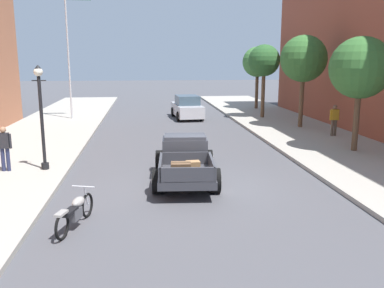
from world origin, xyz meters
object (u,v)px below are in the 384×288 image
object	(u,v)px
hotrod_truck_gunmetal	(185,158)
pedestrian_sidewalk_left	(4,146)
street_tree_third	(264,61)
street_tree_farthest	(258,62)
motorcycle_parked	(75,211)
flagpole	(71,35)
street_lamp_near	(41,110)
street_tree_nearest	(360,68)
car_background_silver	(187,108)
pedestrian_sidewalk_right	(334,118)
street_tree_second	(304,59)

from	to	relation	value
hotrod_truck_gunmetal	pedestrian_sidewalk_left	bearing A→B (deg)	168.97
street_tree_third	street_tree_farthest	xyz separation A→B (m)	(0.99, 5.22, -0.12)
pedestrian_sidewalk_left	motorcycle_parked	bearing A→B (deg)	-57.86
flagpole	street_tree_farthest	bearing A→B (deg)	17.09
street_lamp_near	street_tree_nearest	xyz separation A→B (m)	(13.11, 1.75, 1.42)
street_tree_nearest	pedestrian_sidewalk_left	bearing A→B (deg)	-172.78
flagpole	motorcycle_parked	bearing A→B (deg)	-81.07
car_background_silver	street_tree_third	xyz separation A→B (m)	(5.26, -1.06, 3.29)
hotrod_truck_gunmetal	car_background_silver	distance (m)	15.29
flagpole	street_tree_farthest	distance (m)	14.84
pedestrian_sidewalk_left	street_lamp_near	distance (m)	1.89
pedestrian_sidewalk_right	flagpole	distance (m)	17.68
street_lamp_near	flagpole	xyz separation A→B (m)	(-1.04, 13.69, 3.39)
pedestrian_sidewalk_right	street_tree_second	distance (m)	4.40
pedestrian_sidewalk_left	hotrod_truck_gunmetal	bearing A→B (deg)	-11.03
motorcycle_parked	street_tree_second	size ratio (longest dim) A/B	0.38
street_tree_third	street_tree_nearest	bearing A→B (deg)	-84.46
street_tree_second	street_tree_nearest	bearing A→B (deg)	-90.17
flagpole	street_tree_third	xyz separation A→B (m)	(13.09, -0.90, -1.72)
street_lamp_near	street_tree_second	xyz separation A→B (m)	(13.13, 8.38, 1.81)
hotrod_truck_gunmetal	street_lamp_near	xyz separation A→B (m)	(-5.13, 1.35, 1.63)
flagpole	street_tree_second	bearing A→B (deg)	-20.53
hotrod_truck_gunmetal	street_tree_nearest	world-z (taller)	street_tree_nearest
hotrod_truck_gunmetal	street_tree_farthest	size ratio (longest dim) A/B	0.99
street_lamp_near	street_tree_third	distance (m)	17.65
pedestrian_sidewalk_right	street_lamp_near	size ratio (longest dim) A/B	0.43
street_tree_nearest	street_tree_farthest	world-z (taller)	street_tree_farthest
street_tree_farthest	pedestrian_sidewalk_right	bearing A→B (deg)	-86.44
street_tree_third	hotrod_truck_gunmetal	bearing A→B (deg)	-116.05
motorcycle_parked	street_tree_second	bearing A→B (deg)	50.88
motorcycle_parked	street_tree_third	distance (m)	21.09
pedestrian_sidewalk_left	street_tree_farthest	world-z (taller)	street_tree_farthest
car_background_silver	flagpole	size ratio (longest dim) A/B	0.48
hotrod_truck_gunmetal	car_background_silver	world-z (taller)	car_background_silver
pedestrian_sidewalk_left	flagpole	world-z (taller)	flagpole
pedestrian_sidewalk_left	street_tree_third	world-z (taller)	street_tree_third
hotrod_truck_gunmetal	car_background_silver	bearing A→B (deg)	83.79
motorcycle_parked	street_tree_nearest	world-z (taller)	street_tree_nearest
street_tree_nearest	street_tree_second	bearing A→B (deg)	89.83
street_tree_third	street_tree_farthest	world-z (taller)	street_tree_farthest
pedestrian_sidewalk_left	flagpole	distance (m)	14.56
pedestrian_sidewalk_left	street_tree_third	bearing A→B (deg)	43.84
motorcycle_parked	street_lamp_near	world-z (taller)	street_lamp_near
street_lamp_near	flagpole	bearing A→B (deg)	94.36
flagpole	street_tree_nearest	world-z (taller)	flagpole
hotrod_truck_gunmetal	flagpole	distance (m)	17.02
street_tree_second	street_tree_farthest	bearing A→B (deg)	90.62
pedestrian_sidewalk_right	street_tree_third	size ratio (longest dim) A/B	0.33
flagpole	street_tree_farthest	size ratio (longest dim) A/B	1.81
hotrod_truck_gunmetal	street_tree_second	world-z (taller)	street_tree_second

